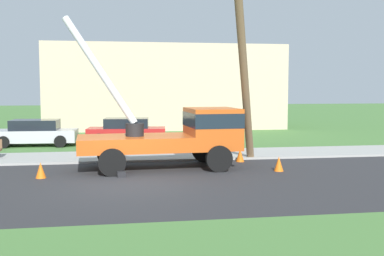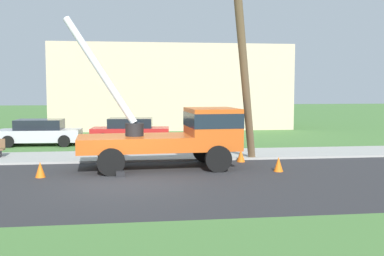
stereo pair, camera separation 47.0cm
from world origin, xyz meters
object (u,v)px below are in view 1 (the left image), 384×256
(traffic_cone_ahead, at_px, (279,164))
(traffic_cone_curbside, at_px, (240,155))
(parked_sedan_red, at_px, (127,131))
(traffic_cone_behind, at_px, (41,170))
(leaning_utility_pole, at_px, (243,61))
(parked_sedan_silver, at_px, (35,133))
(utility_truck, at_px, (180,132))

(traffic_cone_ahead, distance_m, traffic_cone_curbside, 2.59)
(traffic_cone_curbside, bearing_deg, parked_sedan_red, 121.01)
(traffic_cone_behind, xyz_separation_m, traffic_cone_curbside, (7.84, 2.44, 0.00))
(leaning_utility_pole, bearing_deg, traffic_cone_curbside, 79.72)
(traffic_cone_behind, distance_m, parked_sedan_red, 10.65)
(leaning_utility_pole, distance_m, parked_sedan_silver, 12.96)
(parked_sedan_silver, relative_size, parked_sedan_red, 0.98)
(parked_sedan_red, bearing_deg, traffic_cone_behind, -107.53)
(leaning_utility_pole, height_order, traffic_cone_ahead, leaning_utility_pole)
(utility_truck, xyz_separation_m, traffic_cone_curbside, (2.73, 1.08, -1.13))
(leaning_utility_pole, height_order, traffic_cone_curbside, leaning_utility_pole)
(traffic_cone_curbside, bearing_deg, utility_truck, -158.42)
(utility_truck, height_order, traffic_cone_behind, utility_truck)
(traffic_cone_ahead, relative_size, traffic_cone_curbside, 1.00)
(traffic_cone_behind, height_order, parked_sedan_red, parked_sedan_red)
(parked_sedan_silver, distance_m, parked_sedan_red, 4.98)
(leaning_utility_pole, distance_m, parked_sedan_red, 10.43)
(utility_truck, height_order, traffic_cone_ahead, utility_truck)
(traffic_cone_behind, relative_size, parked_sedan_red, 0.12)
(leaning_utility_pole, relative_size, parked_sedan_red, 1.82)
(traffic_cone_ahead, bearing_deg, parked_sedan_red, 118.43)
(traffic_cone_curbside, xyz_separation_m, parked_sedan_silver, (-9.58, 7.16, 0.43))
(utility_truck, xyz_separation_m, leaning_utility_pole, (2.54, 0.02, 2.80))
(utility_truck, height_order, leaning_utility_pole, leaning_utility_pole)
(leaning_utility_pole, xyz_separation_m, traffic_cone_ahead, (1.05, -1.38, -3.93))
(parked_sedan_silver, bearing_deg, traffic_cone_curbside, -36.76)
(traffic_cone_ahead, xyz_separation_m, traffic_cone_curbside, (-0.86, 2.44, 0.00))
(parked_sedan_silver, xyz_separation_m, parked_sedan_red, (4.95, 0.55, 0.00))
(leaning_utility_pole, bearing_deg, traffic_cone_ahead, -52.75)
(parked_sedan_red, bearing_deg, utility_truck, -77.77)
(traffic_cone_behind, bearing_deg, parked_sedan_red, 72.47)
(utility_truck, distance_m, traffic_cone_curbside, 3.15)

